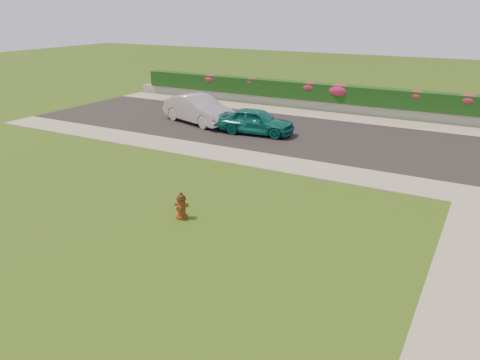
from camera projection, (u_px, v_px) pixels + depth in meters
The scene contains 15 objects.
ground at pixel (170, 264), 12.25m from camera, with size 120.00×120.00×0.00m, color black.
street_far at pixel (251, 128), 25.99m from camera, with size 26.00×8.00×0.04m, color black.
sidewalk_far at pixel (183, 147), 22.35m from camera, with size 24.00×2.00×0.04m, color gray.
sidewalk_beyond at pixel (348, 118), 28.27m from camera, with size 34.00×2.00×0.04m, color gray.
retaining_wall at pixel (355, 109), 29.40m from camera, with size 34.00×0.40×0.60m, color gray.
hedge at pixel (357, 95), 29.19m from camera, with size 32.00×0.90×1.10m, color black.
fire_hydrant at pixel (181, 206), 14.75m from camera, with size 0.46×0.43×0.88m.
sedan_teal at pixel (256, 121), 24.44m from camera, with size 1.60×3.97×1.35m, color #0C5C56.
sedan_silver at pixel (198, 109), 26.74m from camera, with size 1.67×4.80×1.58m, color #B5B8BE.
flower_clump_a at pixel (211, 79), 33.88m from camera, with size 1.27×0.81×0.63m, color #C22153.
flower_clump_b at pixel (251, 82), 32.37m from camera, with size 1.13×0.72×0.56m, color #C22153.
flower_clump_c at pixel (310, 87), 30.41m from camera, with size 1.28×0.82×0.64m, color #C22153.
flower_clump_d at pixel (339, 90), 29.53m from camera, with size 1.57×1.01×0.78m, color #C22153.
flower_clump_e at pixel (417, 95), 27.36m from camera, with size 1.19×0.76×0.59m, color #C22153.
flower_clump_f at pixel (468, 100), 26.11m from camera, with size 1.24×0.80×0.62m, color #C22153.
Camera 1 is at (6.82, -8.48, 6.31)m, focal length 35.00 mm.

